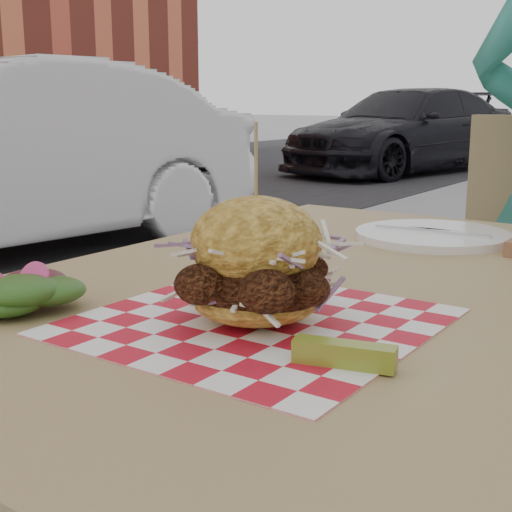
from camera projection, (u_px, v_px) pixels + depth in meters
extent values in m
imported|color=black|center=(406.00, 130.00, 9.87)|extent=(2.48, 4.24, 1.15)
cube|color=tan|center=(334.00, 295.00, 0.97)|extent=(0.80, 1.20, 0.04)
cylinder|color=#333338|center=(314.00, 376.00, 1.68)|extent=(0.05, 0.05, 0.71)
cylinder|color=#333338|center=(417.00, 409.00, 1.83)|extent=(0.03, 0.03, 0.43)
cylinder|color=#333338|center=(467.00, 367.00, 2.11)|extent=(0.03, 0.03, 0.43)
cube|color=red|center=(256.00, 321.00, 0.79)|extent=(0.36, 0.36, 0.00)
ellipsoid|color=gold|center=(256.00, 299.00, 0.78)|extent=(0.14, 0.14, 0.05)
ellipsoid|color=brown|center=(256.00, 282.00, 0.78)|extent=(0.16, 0.14, 0.08)
ellipsoid|color=gold|center=(256.00, 242.00, 0.77)|extent=(0.14, 0.14, 0.10)
cylinder|color=tan|center=(256.00, 174.00, 0.75)|extent=(0.00, 0.00, 0.11)
cube|color=olive|center=(344.00, 354.00, 0.65)|extent=(0.10, 0.04, 0.02)
ellipsoid|color=#3F1419|center=(28.00, 302.00, 0.81)|extent=(0.08, 0.08, 0.03)
ellipsoid|color=#1D4413|center=(37.00, 297.00, 0.84)|extent=(0.08, 0.08, 0.03)
ellipsoid|color=#1D4413|center=(28.00, 292.00, 0.85)|extent=(0.08, 0.08, 0.03)
ellipsoid|color=#3F1419|center=(8.00, 293.00, 0.85)|extent=(0.08, 0.08, 0.03)
ellipsoid|color=#3F1419|center=(6.00, 305.00, 0.80)|extent=(0.08, 0.08, 0.03)
cylinder|color=#EC418B|center=(34.00, 280.00, 0.83)|extent=(0.05, 0.05, 0.04)
cylinder|color=white|center=(433.00, 235.00, 1.25)|extent=(0.27, 0.27, 0.01)
cube|color=silver|center=(417.00, 229.00, 1.27)|extent=(0.15, 0.03, 0.00)
cube|color=silver|center=(450.00, 232.00, 1.24)|extent=(0.15, 0.03, 0.00)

